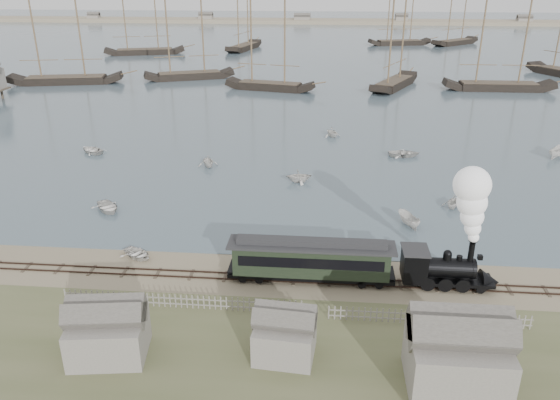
{
  "coord_description": "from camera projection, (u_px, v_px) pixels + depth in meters",
  "views": [
    {
      "loc": [
        4.37,
        -42.51,
        24.51
      ],
      "look_at": [
        -0.02,
        7.27,
        3.5
      ],
      "focal_mm": 35.0,
      "sensor_mm": 36.0,
      "label": 1
    }
  ],
  "objects": [
    {
      "name": "schooner_3",
      "position": [
        398.0,
        42.0,
        120.22
      ],
      "size": [
        13.43,
        21.5,
        20.0
      ],
      "primitive_type": null,
      "rotation": [
        0.0,
        0.0,
        1.14
      ],
      "color": "black",
      "rests_on": "harbor_water"
    },
    {
      "name": "rowboat_7",
      "position": [
        332.0,
        132.0,
        86.84
      ],
      "size": [
        4.0,
        3.86,
        1.62
      ],
      "primitive_type": "imported",
      "rotation": [
        0.0,
        0.0,
        0.55
      ],
      "color": "silver",
      "rests_on": "harbor_water"
    },
    {
      "name": "rowboat_2",
      "position": [
        408.0,
        220.0,
        56.44
      ],
      "size": [
        3.64,
        2.64,
        1.32
      ],
      "primitive_type": "imported",
      "rotation": [
        0.0,
        0.0,
        3.59
      ],
      "color": "silver",
      "rests_on": "harbor_water"
    },
    {
      "name": "rowboat_4",
      "position": [
        453.0,
        202.0,
        60.72
      ],
      "size": [
        3.6,
        3.41,
        1.49
      ],
      "primitive_type": "imported",
      "rotation": [
        0.0,
        0.0,
        5.84
      ],
      "color": "silver",
      "rests_on": "harbor_water"
    },
    {
      "name": "schooner_2",
      "position": [
        270.0,
        44.0,
        117.63
      ],
      "size": [
        20.39,
        8.8,
        20.0
      ],
      "primitive_type": null,
      "rotation": [
        0.0,
        0.0,
        -0.22
      ],
      "color": "black",
      "rests_on": "harbor_water"
    },
    {
      "name": "passenger_coach",
      "position": [
        311.0,
        259.0,
        45.94
      ],
      "size": [
        14.02,
        2.7,
        3.41
      ],
      "color": "black",
      "rests_on": "ground"
    },
    {
      "name": "picket_fence_east",
      "position": [
        428.0,
        324.0,
        40.99
      ],
      "size": [
        15.0,
        0.1,
        1.2
      ],
      "primitive_type": null,
      "color": "slate",
      "rests_on": "ground"
    },
    {
      "name": "far_spit",
      "position": [
        322.0,
        23.0,
        278.45
      ],
      "size": [
        500.0,
        20.0,
        1.8
      ],
      "primitive_type": "cube",
      "color": "tan",
      "rests_on": "ground"
    },
    {
      "name": "rowboat_3",
      "position": [
        404.0,
        153.0,
        77.77
      ],
      "size": [
        3.48,
        4.65,
        0.92
      ],
      "primitive_type": "imported",
      "rotation": [
        0.0,
        0.0,
        1.64
      ],
      "color": "silver",
      "rests_on": "harbor_water"
    },
    {
      "name": "rowboat_5",
      "position": [
        557.0,
        152.0,
        77.23
      ],
      "size": [
        3.95,
        3.77,
        1.53
      ],
      "primitive_type": "imported",
      "rotation": [
        0.0,
        0.0,
        2.41
      ],
      "color": "silver",
      "rests_on": "harbor_water"
    },
    {
      "name": "harbor_water",
      "position": [
        318.0,
        42.0,
        204.98
      ],
      "size": [
        600.0,
        336.0,
        0.06
      ],
      "primitive_type": "cube",
      "color": "#455763",
      "rests_on": "ground"
    },
    {
      "name": "ground",
      "position": [
        273.0,
        267.0,
        48.89
      ],
      "size": [
        600.0,
        600.0,
        0.0
      ],
      "primitive_type": "plane",
      "color": "gray",
      "rests_on": "ground"
    },
    {
      "name": "schooner_0",
      "position": [
        60.0,
        40.0,
        124.57
      ],
      "size": [
        26.38,
        11.34,
        20.0
      ],
      "primitive_type": null,
      "rotation": [
        0.0,
        0.0,
        0.22
      ],
      "color": "black",
      "rests_on": "harbor_water"
    },
    {
      "name": "rowboat_8",
      "position": [
        208.0,
        161.0,
        73.54
      ],
      "size": [
        3.99,
        3.79,
        1.65
      ],
      "primitive_type": "imported",
      "rotation": [
        0.0,
        0.0,
        3.58
      ],
      "color": "silver",
      "rests_on": "harbor_water"
    },
    {
      "name": "rowboat_1",
      "position": [
        299.0,
        176.0,
        68.13
      ],
      "size": [
        3.35,
        3.69,
        1.69
      ],
      "primitive_type": "imported",
      "rotation": [
        0.0,
        0.0,
        1.77
      ],
      "color": "silver",
      "rests_on": "harbor_water"
    },
    {
      "name": "schooner_8",
      "position": [
        402.0,
        16.0,
        191.27
      ],
      "size": [
        22.69,
        9.94,
        20.0
      ],
      "primitive_type": null,
      "rotation": [
        0.0,
        0.0,
        0.23
      ],
      "color": "black",
      "rests_on": "harbor_water"
    },
    {
      "name": "schooner_9",
      "position": [
        458.0,
        15.0,
        192.33
      ],
      "size": [
        19.47,
        18.47,
        20.0
      ],
      "primitive_type": null,
      "rotation": [
        0.0,
        0.0,
        0.74
      ],
      "color": "black",
      "rests_on": "harbor_water"
    },
    {
      "name": "rowboat_0",
      "position": [
        108.0,
        207.0,
        60.12
      ],
      "size": [
        5.03,
        4.87,
        0.85
      ],
      "primitive_type": "imported",
      "rotation": [
        0.0,
        0.0,
        0.69
      ],
      "color": "silver",
      "rests_on": "harbor_water"
    },
    {
      "name": "schooner_6",
      "position": [
        142.0,
        21.0,
        169.69
      ],
      "size": [
        25.39,
        12.66,
        20.0
      ],
      "primitive_type": null,
      "rotation": [
        0.0,
        0.0,
        0.29
      ],
      "color": "black",
      "rests_on": "harbor_water"
    },
    {
      "name": "shed_mid",
      "position": [
        285.0,
        355.0,
        37.71
      ],
      "size": [
        4.0,
        3.5,
        3.6
      ],
      "primitive_type": null,
      "color": "slate",
      "rests_on": "ground"
    },
    {
      "name": "schooner_4",
      "position": [
        505.0,
        44.0,
        117.42
      ],
      "size": [
        23.93,
        5.71,
        20.0
      ],
      "primitive_type": null,
      "rotation": [
        0.0,
        0.0,
        0.01
      ],
      "color": "black",
      "rests_on": "harbor_water"
    },
    {
      "name": "schooner_7",
      "position": [
        243.0,
        19.0,
        179.79
      ],
      "size": [
        10.15,
        23.19,
        20.0
      ],
      "primitive_type": null,
      "rotation": [
        0.0,
        0.0,
        1.34
      ],
      "color": "black",
      "rests_on": "harbor_water"
    },
    {
      "name": "shed_left",
      "position": [
        111.0,
        354.0,
        37.76
      ],
      "size": [
        5.0,
        4.0,
        4.1
      ],
      "primitive_type": null,
      "color": "slate",
      "rests_on": "ground"
    },
    {
      "name": "beached_dinghy",
      "position": [
        137.0,
        254.0,
        50.47
      ],
      "size": [
        3.88,
        4.12,
        0.7
      ],
      "primitive_type": "imported",
      "rotation": [
        0.0,
        0.0,
        0.96
      ],
      "color": "silver",
      "rests_on": "ground"
    },
    {
      "name": "picket_fence_west",
      "position": [
        182.0,
        308.0,
        42.99
      ],
      "size": [
        19.0,
        0.1,
        1.2
      ],
      "primitive_type": null,
      "color": "slate",
      "rests_on": "ground"
    },
    {
      "name": "shed_right",
      "position": [
        453.0,
        385.0,
        34.98
      ],
      "size": [
        6.0,
        5.0,
        5.1
      ],
      "primitive_type": null,
      "color": "slate",
      "rests_on": "ground"
    },
    {
      "name": "rowboat_6",
      "position": [
        92.0,
        150.0,
        79.38
      ],
      "size": [
        4.8,
        5.14,
        0.87
      ],
      "primitive_type": "imported",
      "rotation": [
        0.0,
        0.0,
        4.13
      ],
      "color": "silver",
      "rests_on": "harbor_water"
    },
    {
      "name": "rail_track",
      "position": [
        271.0,
        278.0,
        47.04
      ],
      "size": [
        120.0,
        1.8,
        0.16
      ],
      "color": "#32221B",
      "rests_on": "ground"
    },
    {
      "name": "schooner_1",
      "position": [
        187.0,
        37.0,
        129.86
      ],
      "size": [
        21.93,
        12.59,
        20.0
      ],
      "primitive_type": null,
      "rotation": [
        0.0,
        0.0,
        0.38
      ],
      "color": "black",
      "rests_on": "harbor_water"
    },
    {
      "name": "locomotive",
      "position": [
        463.0,
        237.0,
        43.97
      ],
      "size": [
        8.17,
        3.05,
        10.19
      ],
      "color": "black",
      "rests_on": "ground"
    }
  ]
}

